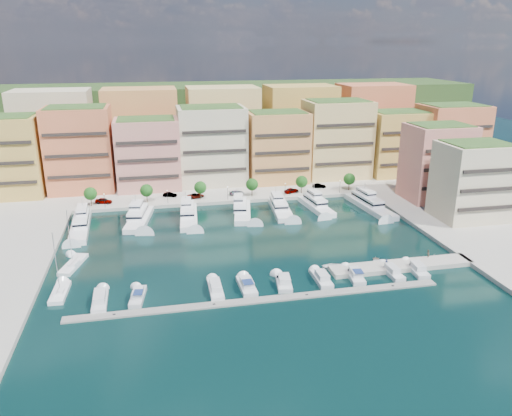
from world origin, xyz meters
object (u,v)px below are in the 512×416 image
object	(u,v)px
yacht_0	(81,223)
tree_0	(90,194)
cruiser_8	(391,272)
yacht_4	(280,208)
cruiser_0	(100,300)
cruiser_6	(322,279)
sailboat_0	(60,293)
car_2	(196,196)
yacht_5	(316,204)
tree_4	(302,182)
lamppost_3	(285,188)
tree_5	(349,179)
lamppost_4	(340,184)
tree_1	(146,191)
car_4	(291,190)
yacht_6	(369,204)
tender_1	(376,258)
car_5	(319,186)
yacht_3	(242,210)
lamppost_2	(228,191)
cruiser_1	(138,297)
cruiser_3	(216,289)
tender_2	(381,261)
lamppost_1	(167,194)
person_1	(428,253)
cruiser_9	(417,270)
yacht_1	(139,217)
cruiser_5	(284,282)
cruiser_7	(355,276)
tree_3	(252,185)
cruiser_4	(247,286)
car_1	(170,195)
sailboat_1	(73,265)
tree_2	(200,187)
tender_0	(332,266)
person_0	(386,263)
car_3	(237,193)
lamppost_0	(104,198)

from	to	relation	value
yacht_0	tree_0	bearing A→B (deg)	85.39
cruiser_8	yacht_4	bearing A→B (deg)	105.89
cruiser_0	cruiser_6	xyz separation A→B (m)	(43.74, 0.01, 0.00)
sailboat_0	car_2	distance (m)	63.26
yacht_4	yacht_5	size ratio (longest dim) A/B	1.07
tree_4	lamppost_3	world-z (taller)	tree_4
tree_5	car_2	distance (m)	49.47
sailboat_0	car_2	size ratio (longest dim) A/B	2.56
lamppost_4	yacht_0	bearing A→B (deg)	-170.33
tree_1	car_4	distance (m)	45.07
yacht_5	yacht_6	distance (m)	15.74
yacht_6	tender_1	bearing A→B (deg)	-111.36
car_5	yacht_3	bearing A→B (deg)	128.47
lamppost_2	cruiser_1	world-z (taller)	lamppost_2
cruiser_1	cruiser_8	world-z (taller)	cruiser_1
cruiser_3	tender_2	distance (m)	38.19
lamppost_1	yacht_3	size ratio (longest dim) A/B	0.22
tree_4	lamppost_3	xyz separation A→B (m)	(-6.00, -2.30, -0.92)
cruiser_0	person_1	world-z (taller)	person_1
cruiser_9	tender_2	distance (m)	7.96
car_5	yacht_1	bearing A→B (deg)	114.48
car_4	cruiser_9	bearing A→B (deg)	167.19
yacht_4	yacht_0	bearing A→B (deg)	-177.74
cruiser_1	tree_4	bearing A→B (deg)	49.34
tree_1	cruiser_5	bearing A→B (deg)	-65.20
cruiser_7	lamppost_2	bearing A→B (deg)	107.97
lamppost_1	cruiser_9	xyz separation A→B (m)	(50.21, -55.78, -3.28)
yacht_4	car_5	world-z (taller)	yacht_4
tree_0	lamppost_4	distance (m)	76.04
tree_3	cruiser_4	xyz separation A→B (m)	(-12.75, -58.11, -4.17)
car_1	tender_1	bearing A→B (deg)	-124.30
cruiser_8	sailboat_1	bearing A→B (deg)	164.83
tree_2	tender_0	xyz separation A→B (m)	(23.25, -52.50, -4.29)
cruiser_5	cruiser_8	world-z (taller)	same
tender_1	person_0	bearing A→B (deg)	-170.74
car_4	person_1	world-z (taller)	person_1
tree_0	tree_1	bearing A→B (deg)	0.00
person_1	lamppost_3	bearing A→B (deg)	-97.40
cruiser_6	tender_2	world-z (taller)	cruiser_6
tender_1	tree_0	bearing A→B (deg)	65.78
cruiser_5	car_3	size ratio (longest dim) A/B	1.64
tender_0	cruiser_3	bearing A→B (deg)	97.75
car_3	cruiser_0	bearing A→B (deg)	132.60
yacht_6	tree_4	bearing A→B (deg)	136.19
yacht_1	cruiser_7	size ratio (longest dim) A/B	2.51
yacht_3	cruiser_6	xyz separation A→B (m)	(8.41, -44.96, -0.66)
yacht_5	car_5	bearing A→B (deg)	68.16
tree_0	cruiser_7	xyz separation A→B (m)	(58.10, -58.10, -4.17)
lamppost_0	tender_2	size ratio (longest dim) A/B	1.22
cruiser_4	person_0	distance (m)	30.75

